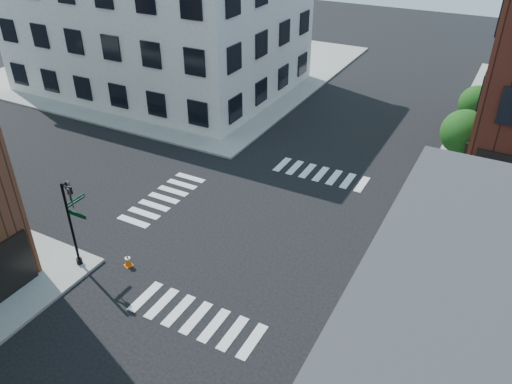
{
  "coord_description": "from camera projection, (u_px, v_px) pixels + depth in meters",
  "views": [
    {
      "loc": [
        9.39,
        -19.13,
        15.52
      ],
      "look_at": [
        -0.65,
        -0.44,
        2.5
      ],
      "focal_mm": 35.0,
      "sensor_mm": 36.0,
      "label": 1
    }
  ],
  "objects": [
    {
      "name": "tree_far",
      "position": [
        478.0,
        106.0,
        33.71
      ],
      "size": [
        2.43,
        2.43,
        4.07
      ],
      "color": "black",
      "rests_on": "ground"
    },
    {
      "name": "box_truck",
      "position": [
        503.0,
        332.0,
        17.54
      ],
      "size": [
        9.29,
        3.35,
        4.14
      ],
      "rotation": [
        0.0,
        0.0,
        -0.07
      ],
      "color": "silver",
      "rests_on": "ground"
    },
    {
      "name": "signal_pole",
      "position": [
        72.0,
        216.0,
        22.47
      ],
      "size": [
        1.29,
        1.24,
        4.6
      ],
      "color": "black",
      "rests_on": "ground"
    },
    {
      "name": "building_nw",
      "position": [
        159.0,
        23.0,
        43.07
      ],
      "size": [
        22.0,
        16.0,
        11.0
      ],
      "primitive_type": "cube",
      "color": "beige",
      "rests_on": "ground"
    },
    {
      "name": "traffic_cone",
      "position": [
        128.0,
        260.0,
        23.74
      ],
      "size": [
        0.48,
        0.48,
        0.68
      ],
      "rotation": [
        0.0,
        0.0,
        -0.4
      ],
      "color": "#EB5C0A",
      "rests_on": "ground"
    },
    {
      "name": "ground",
      "position": [
        271.0,
        232.0,
        26.27
      ],
      "size": [
        120.0,
        120.0,
        0.0
      ],
      "primitive_type": "plane",
      "color": "black",
      "rests_on": "ground"
    },
    {
      "name": "sidewalk_nw",
      "position": [
        179.0,
        65.0,
        50.47
      ],
      "size": [
        30.0,
        30.0,
        0.15
      ],
      "primitive_type": "cube",
      "color": "gray",
      "rests_on": "ground"
    },
    {
      "name": "tree_near",
      "position": [
        464.0,
        135.0,
        29.05
      ],
      "size": [
        2.69,
        2.69,
        4.49
      ],
      "color": "black",
      "rests_on": "ground"
    }
  ]
}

